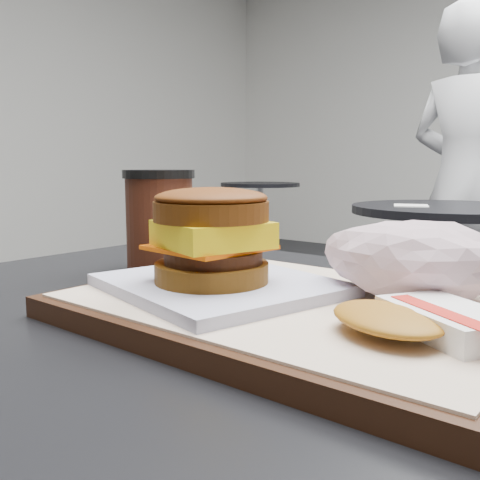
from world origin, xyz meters
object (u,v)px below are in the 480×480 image
(crumpled_wrapper, at_px, (411,259))
(coffee_cup, at_px, (159,218))
(hash_brown, at_px, (421,320))
(patron, at_px, (465,184))
(neighbor_table, at_px, (445,259))
(serving_tray, at_px, (298,309))
(breakfast_sandwich, at_px, (214,248))

(crumpled_wrapper, distance_m, coffee_cup, 0.33)
(hash_brown, bearing_deg, patron, 106.02)
(neighbor_table, height_order, patron, patron)
(serving_tray, distance_m, coffee_cup, 0.28)
(hash_brown, height_order, crumpled_wrapper, crumpled_wrapper)
(crumpled_wrapper, distance_m, neighbor_table, 1.68)
(breakfast_sandwich, height_order, coffee_cup, coffee_cup)
(hash_brown, xyz_separation_m, patron, (-0.65, 2.27, 0.01))
(crumpled_wrapper, bearing_deg, neighbor_table, 107.00)
(crumpled_wrapper, bearing_deg, coffee_cup, 177.40)
(serving_tray, relative_size, coffee_cup, 3.03)
(serving_tray, bearing_deg, breakfast_sandwich, -157.29)
(serving_tray, xyz_separation_m, breakfast_sandwich, (-0.07, -0.03, 0.05))
(crumpled_wrapper, height_order, coffee_cup, coffee_cup)
(neighbor_table, xyz_separation_m, patron, (-0.12, 0.59, 0.26))
(serving_tray, height_order, breakfast_sandwich, breakfast_sandwich)
(crumpled_wrapper, relative_size, coffee_cup, 1.19)
(breakfast_sandwich, distance_m, crumpled_wrapper, 0.17)
(breakfast_sandwich, bearing_deg, crumpled_wrapper, 33.62)
(coffee_cup, bearing_deg, breakfast_sandwich, -29.72)
(hash_brown, bearing_deg, serving_tray, 164.69)
(neighbor_table, distance_m, patron, 0.66)
(breakfast_sandwich, xyz_separation_m, patron, (-0.47, 2.27, -0.02))
(crumpled_wrapper, xyz_separation_m, coffee_cup, (-0.33, 0.01, 0.01))
(neighbor_table, bearing_deg, crumpled_wrapper, -73.00)
(coffee_cup, bearing_deg, serving_tray, -17.04)
(serving_tray, distance_m, hash_brown, 0.12)
(serving_tray, relative_size, hash_brown, 2.81)
(breakfast_sandwich, height_order, neighbor_table, breakfast_sandwich)
(hash_brown, bearing_deg, crumpled_wrapper, 115.66)
(hash_brown, height_order, neighbor_table, hash_brown)
(hash_brown, height_order, patron, patron)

